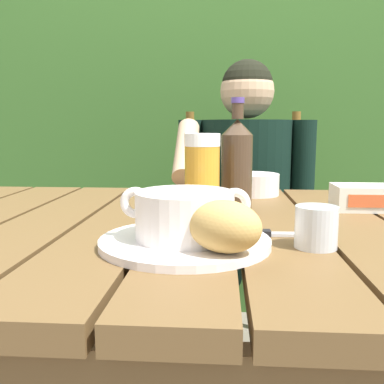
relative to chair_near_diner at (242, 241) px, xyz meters
name	(u,v)px	position (x,y,z in m)	size (l,w,h in m)	color
dining_table	(196,268)	(-0.13, -0.89, 0.19)	(1.35, 0.89, 0.77)	brown
hedge_backdrop	(192,99)	(-0.26, 0.74, 0.62)	(3.40, 0.86, 2.26)	#356126
chair_near_diner	(242,241)	(0.00, 0.00, 0.00)	(0.49, 0.45, 1.02)	brown
person_eating	(245,199)	(0.00, -0.20, 0.21)	(0.48, 0.47, 1.19)	black
serving_plate	(185,242)	(-0.14, -1.05, 0.29)	(0.27, 0.27, 0.01)	white
soup_bowl	(185,214)	(-0.14, -1.05, 0.33)	(0.21, 0.16, 0.08)	white
bread_roll	(225,226)	(-0.08, -1.13, 0.33)	(0.13, 0.12, 0.07)	tan
beer_glass	(202,176)	(-0.13, -0.85, 0.37)	(0.07, 0.07, 0.17)	orange
beer_bottle	(237,164)	(-0.05, -0.77, 0.39)	(0.07, 0.07, 0.25)	#453322
water_glass_small	(316,227)	(0.06, -1.05, 0.31)	(0.07, 0.07, 0.07)	silver
butter_tub	(362,197)	(0.23, -0.74, 0.31)	(0.13, 0.10, 0.06)	white
table_knife	(269,234)	(0.00, -0.99, 0.29)	(0.15, 0.02, 0.01)	silver
diner_bowl	(253,184)	(0.00, -0.54, 0.31)	(0.14, 0.14, 0.06)	white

